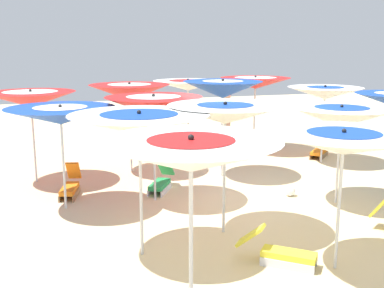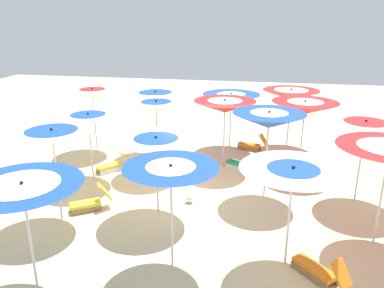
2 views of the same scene
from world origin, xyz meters
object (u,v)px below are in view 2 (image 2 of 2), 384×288
at_px(beach_umbrella_6, 156,106).
at_px(lounger_2, 318,270).
at_px(beach_umbrella_2, 155,96).
at_px(beach_ball, 189,199).
at_px(beach_umbrella_4, 305,108).
at_px(beach_umbrella_13, 293,176).
at_px(beach_umbrella_0, 291,94).
at_px(beach_umbrella_9, 269,120).
at_px(lounger_1, 90,202).
at_px(beach_umbrella_8, 365,127).
at_px(beach_umbrella_14, 171,174).
at_px(lounger_3, 252,145).
at_px(beach_umbrella_5, 225,106).
at_px(beach_umbrella_1, 231,98).
at_px(beach_umbrella_10, 156,146).
at_px(beach_umbrella_7, 88,119).
at_px(beach_umbrella_3, 93,94).
at_px(lounger_0, 112,165).
at_px(beach_umbrella_11, 52,136).
at_px(beach_umbrella_15, 23,194).
at_px(lounger_4, 241,164).

xyz_separation_m(beach_umbrella_6, lounger_2, (-5.05, -4.74, -2.01)).
distance_m(beach_umbrella_2, beach_ball, 4.85).
height_order(beach_umbrella_4, beach_umbrella_13, beach_umbrella_4).
bearing_deg(beach_umbrella_0, beach_umbrella_2, 109.23).
distance_m(lounger_2, beach_ball, 4.26).
bearing_deg(beach_umbrella_9, lounger_1, 111.03).
bearing_deg(beach_umbrella_0, beach_umbrella_13, 177.21).
relative_size(beach_umbrella_8, beach_umbrella_14, 1.03).
bearing_deg(beach_umbrella_0, lounger_3, 119.06).
bearing_deg(beach_umbrella_8, beach_umbrella_5, 63.68).
bearing_deg(beach_umbrella_1, lounger_3, -99.29).
distance_m(beach_umbrella_10, lounger_2, 4.76).
xyz_separation_m(beach_umbrella_6, beach_umbrella_7, (-1.15, 1.87, -0.23)).
bearing_deg(beach_umbrella_7, lounger_3, -52.97).
xyz_separation_m(beach_umbrella_5, beach_umbrella_13, (-5.49, -1.93, -0.08)).
height_order(beach_umbrella_0, beach_umbrella_3, beach_umbrella_3).
distance_m(beach_umbrella_5, beach_umbrella_8, 4.51).
distance_m(beach_umbrella_10, lounger_0, 3.88).
distance_m(beach_umbrella_6, beach_umbrella_13, 6.23).
bearing_deg(beach_umbrella_7, beach_umbrella_6, -58.42).
xyz_separation_m(beach_umbrella_10, lounger_0, (2.58, 2.33, -1.72)).
xyz_separation_m(beach_umbrella_4, beach_umbrella_10, (-3.85, 3.98, -0.27)).
bearing_deg(beach_umbrella_6, beach_umbrella_13, -138.77).
xyz_separation_m(beach_umbrella_10, beach_umbrella_11, (-0.76, 2.42, 0.34)).
xyz_separation_m(beach_umbrella_14, beach_umbrella_15, (-1.25, 2.42, -0.05)).
relative_size(lounger_0, lounger_1, 1.05).
height_order(beach_umbrella_3, beach_umbrella_8, beach_umbrella_3).
bearing_deg(lounger_3, beach_umbrella_3, 23.91).
relative_size(beach_umbrella_5, lounger_4, 2.01).
distance_m(beach_umbrella_15, lounger_3, 9.93).
relative_size(beach_umbrella_11, lounger_0, 2.09).
bearing_deg(beach_umbrella_9, beach_umbrella_13, -171.90).
relative_size(beach_umbrella_4, lounger_0, 2.06).
relative_size(beach_umbrella_3, beach_umbrella_13, 1.08).
height_order(beach_umbrella_0, lounger_0, beach_umbrella_0).
xyz_separation_m(beach_umbrella_9, beach_umbrella_14, (-3.78, 1.90, -0.19)).
bearing_deg(lounger_0, lounger_3, 162.77).
relative_size(beach_umbrella_3, beach_umbrella_10, 1.12).
height_order(beach_umbrella_0, beach_umbrella_13, beach_umbrella_0).
bearing_deg(beach_umbrella_11, beach_umbrella_7, 6.05).
distance_m(beach_umbrella_8, beach_umbrella_13, 4.09).
xyz_separation_m(beach_umbrella_0, lounger_2, (-8.43, -0.24, -1.91)).
xyz_separation_m(beach_umbrella_7, lounger_0, (0.75, -0.36, -1.79)).
height_order(beach_umbrella_4, lounger_2, beach_umbrella_4).
bearing_deg(beach_umbrella_6, lounger_0, 104.71).
bearing_deg(beach_umbrella_13, beach_umbrella_3, 48.50).
distance_m(beach_umbrella_3, lounger_3, 6.46).
relative_size(beach_umbrella_13, beach_umbrella_15, 0.99).
relative_size(beach_umbrella_5, beach_umbrella_13, 1.05).
bearing_deg(beach_umbrella_15, beach_umbrella_10, -23.97).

